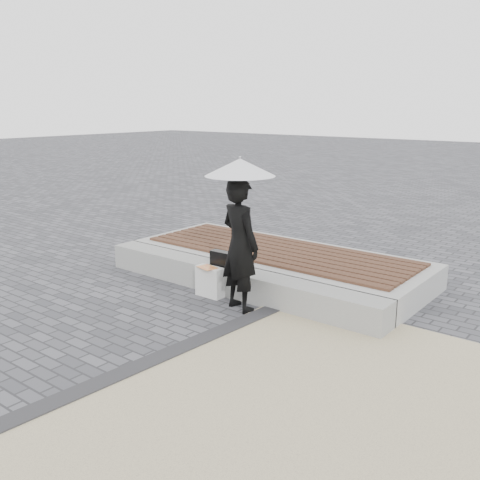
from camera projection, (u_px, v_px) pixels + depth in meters
name	position (u px, v px, depth m)	size (l,w,h in m)	color
ground	(156.00, 326.00, 7.08)	(80.00, 80.00, 0.00)	#505055
terrazzo_zone	(366.00, 431.00, 4.78)	(5.00, 5.00, 0.02)	#C1B388
edging_band	(169.00, 354.00, 6.25)	(0.25, 5.20, 0.04)	#2B2B2D
seating_ledge	(233.00, 281.00, 8.25)	(5.00, 0.45, 0.40)	gray
timber_platform	(278.00, 263.00, 9.17)	(5.00, 2.00, 0.40)	#999893
timber_decking	(278.00, 251.00, 9.11)	(4.60, 1.60, 0.04)	#553222
woman	(240.00, 245.00, 7.45)	(0.68, 0.44, 1.86)	black
parasol	(240.00, 167.00, 7.19)	(0.95, 0.95, 1.21)	#B2B2B6
handbag	(222.00, 260.00, 8.13)	(0.38, 0.14, 0.27)	black
canvas_tote	(210.00, 282.00, 8.12)	(0.43, 0.18, 0.46)	silver
magazine	(207.00, 267.00, 8.03)	(0.28, 0.20, 0.01)	#D3323F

